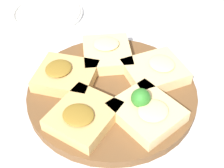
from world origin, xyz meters
name	(u,v)px	position (x,y,z in m)	size (l,w,h in m)	color
ground_plane	(112,95)	(0.00, 0.00, 0.00)	(3.00, 3.00, 0.00)	silver
serving_board	(112,92)	(0.00, 0.00, 0.01)	(0.40, 0.40, 0.02)	brown
focaccia_slice_0	(83,116)	(-0.03, 0.11, 0.04)	(0.15, 0.16, 0.04)	tan
focaccia_slice_1	(146,110)	(-0.11, 0.01, 0.04)	(0.14, 0.13, 0.06)	#E5C689
focaccia_slice_2	(156,71)	(-0.04, -0.11, 0.04)	(0.16, 0.17, 0.04)	#E5C689
focaccia_slice_3	(107,53)	(0.09, -0.07, 0.04)	(0.18, 0.18, 0.04)	#E5C689
focaccia_slice_4	(65,75)	(0.10, 0.06, 0.04)	(0.18, 0.17, 0.04)	tan
plate_right	(47,13)	(0.40, -0.10, 0.01)	(0.23, 0.23, 0.02)	white
napkin_stack	(178,18)	(0.10, -0.39, 0.00)	(0.14, 0.12, 0.01)	white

